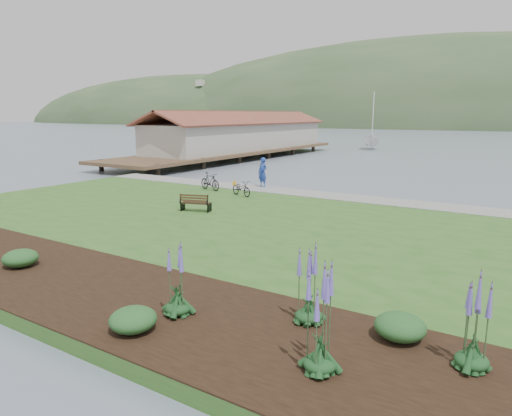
{
  "coord_description": "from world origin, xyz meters",
  "views": [
    {
      "loc": [
        10.46,
        -17.43,
        5.06
      ],
      "look_at": [
        0.73,
        -2.02,
        1.3
      ],
      "focal_mm": 32.0,
      "sensor_mm": 36.0,
      "label": 1
    }
  ],
  "objects_px": {
    "bicycle_a": "(241,188)",
    "park_bench": "(195,202)",
    "sailboat": "(371,149)",
    "person": "(263,170)"
  },
  "relations": [
    {
      "from": "bicycle_a",
      "to": "park_bench",
      "type": "bearing_deg",
      "value": -152.94
    },
    {
      "from": "park_bench",
      "to": "sailboat",
      "type": "height_order",
      "value": "sailboat"
    },
    {
      "from": "park_bench",
      "to": "person",
      "type": "relative_size",
      "value": 0.69
    },
    {
      "from": "person",
      "to": "park_bench",
      "type": "bearing_deg",
      "value": -68.37
    },
    {
      "from": "park_bench",
      "to": "person",
      "type": "xyz_separation_m",
      "value": [
        -1.11,
        8.11,
        0.69
      ]
    },
    {
      "from": "park_bench",
      "to": "person",
      "type": "height_order",
      "value": "person"
    },
    {
      "from": "person",
      "to": "bicycle_a",
      "type": "height_order",
      "value": "person"
    },
    {
      "from": "park_bench",
      "to": "bicycle_a",
      "type": "distance_m",
      "value": 4.85
    },
    {
      "from": "bicycle_a",
      "to": "sailboat",
      "type": "height_order",
      "value": "sailboat"
    },
    {
      "from": "park_bench",
      "to": "bicycle_a",
      "type": "bearing_deg",
      "value": 79.02
    }
  ]
}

